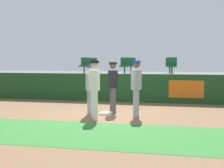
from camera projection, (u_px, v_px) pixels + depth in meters
name	position (u px, v px, depth m)	size (l,w,h in m)	color
ground_plane	(104.00, 115.00, 10.57)	(60.00, 60.00, 0.00)	brown
grass_foreground_strip	(80.00, 133.00, 7.93)	(18.00, 2.80, 0.01)	#2D722D
first_base	(106.00, 113.00, 10.65)	(0.40, 0.40, 0.08)	white
player_fielder_home	(94.00, 85.00, 9.76)	(0.48, 0.60, 1.89)	white
player_runner_visitor	(136.00, 85.00, 10.10)	(0.36, 0.53, 1.89)	#9EA3AD
player_coach_visitor	(90.00, 86.00, 10.55)	(0.45, 0.45, 1.73)	#9EA3AD
player_umpire	(113.00, 83.00, 10.97)	(0.46, 0.48, 1.84)	#4C4C51
field_wall	(123.00, 88.00, 13.98)	(18.00, 0.26, 1.28)	#19471E
bleacher_platform	(131.00, 84.00, 16.49)	(18.00, 4.80, 1.21)	#59595E
seat_front_center	(125.00, 65.00, 15.33)	(0.47, 0.44, 0.84)	#4C4C51
seat_back_center	(131.00, 64.00, 17.08)	(0.46, 0.44, 0.84)	#4C4C51
seat_front_right	(172.00, 65.00, 14.85)	(0.47, 0.44, 0.84)	#4C4C51
seat_front_left	(85.00, 65.00, 15.78)	(0.45, 0.44, 0.84)	#4C4C51
seat_back_right	(170.00, 64.00, 16.63)	(0.46, 0.44, 0.84)	#4C4C51
seat_back_left	(93.00, 64.00, 17.55)	(0.45, 0.44, 0.84)	#4C4C51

